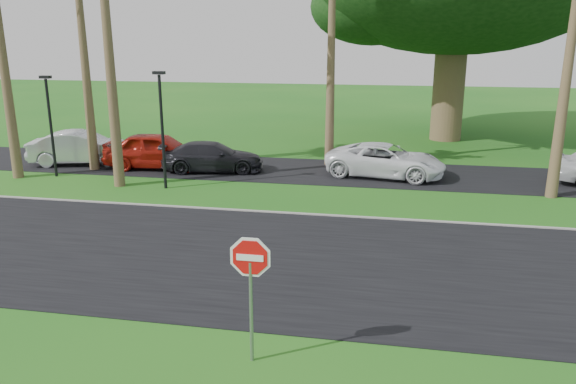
% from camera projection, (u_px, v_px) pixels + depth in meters
% --- Properties ---
extents(ground, '(120.00, 120.00, 0.00)m').
position_uv_depth(ground, '(262.00, 290.00, 13.58)').
color(ground, '#1A5A16').
rests_on(ground, ground).
extents(road, '(120.00, 8.00, 0.02)m').
position_uv_depth(road, '(279.00, 259.00, 15.48)').
color(road, black).
rests_on(road, ground).
extents(parking_strip, '(120.00, 5.00, 0.02)m').
position_uv_depth(parking_strip, '(325.00, 172.00, 25.42)').
color(parking_strip, black).
rests_on(parking_strip, ground).
extents(curb, '(120.00, 0.12, 0.06)m').
position_uv_depth(curb, '(302.00, 214.00, 19.30)').
color(curb, gray).
rests_on(curb, ground).
extents(stop_sign_near, '(1.05, 0.07, 2.62)m').
position_uv_depth(stop_sign_near, '(251.00, 274.00, 10.18)').
color(stop_sign_near, gray).
rests_on(stop_sign_near, ground).
extents(streetlight_left, '(0.45, 0.25, 4.34)m').
position_uv_depth(streetlight_left, '(50.00, 119.00, 23.95)').
color(streetlight_left, black).
rests_on(streetlight_left, ground).
extents(streetlight_right, '(0.45, 0.25, 4.64)m').
position_uv_depth(streetlight_right, '(162.00, 123.00, 21.98)').
color(streetlight_right, black).
rests_on(streetlight_right, ground).
extents(car_silver, '(5.04, 2.82, 1.57)m').
position_uv_depth(car_silver, '(82.00, 148.00, 26.67)').
color(car_silver, silver).
rests_on(car_silver, ground).
extents(car_red, '(5.04, 2.41, 1.66)m').
position_uv_depth(car_red, '(158.00, 151.00, 25.86)').
color(car_red, '#9A160C').
rests_on(car_red, ground).
extents(car_dark, '(4.80, 2.64, 1.32)m').
position_uv_depth(car_dark, '(213.00, 157.00, 25.33)').
color(car_dark, black).
rests_on(car_dark, ground).
extents(car_minivan, '(5.43, 3.17, 1.42)m').
position_uv_depth(car_minivan, '(386.00, 161.00, 24.36)').
color(car_minivan, white).
rests_on(car_minivan, ground).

